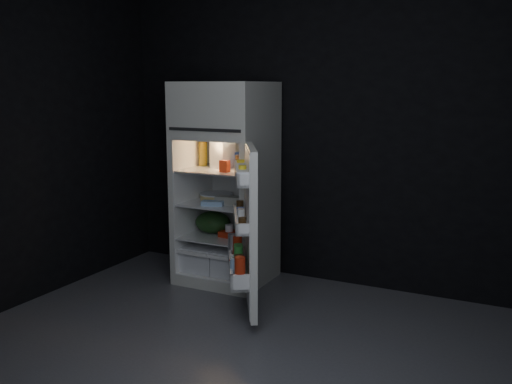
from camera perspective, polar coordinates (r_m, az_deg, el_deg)
The scene contains 19 objects.
floor at distance 3.88m, azimuth -1.94°, elevation -16.11°, with size 4.00×3.40×0.00m, color #56565C.
wall_back at distance 5.04m, azimuth 7.31°, elevation 5.99°, with size 4.00×0.00×2.70m, color black.
wall_front at distance 2.18m, azimuth -24.12°, elevation -0.68°, with size 4.00×0.00×2.70m, color black.
wall_left at distance 4.78m, azimuth -23.66°, elevation 4.96°, with size 0.00×3.40×2.70m, color black.
refrigerator at distance 5.08m, azimuth -2.91°, elevation 1.62°, with size 0.76×0.71×1.78m.
fridge_door at distance 4.27m, azimuth -0.92°, elevation -3.88°, with size 0.53×0.72×1.22m.
milk_jug at distance 5.06m, azimuth -3.37°, elevation 3.75°, with size 0.16×0.16×0.24m, color white.
mayo_jar at distance 5.06m, azimuth -1.51°, elevation 3.19°, with size 0.11×0.11×0.14m, color #1B3A95.
jam_jar at distance 4.94m, azimuth -1.49°, elevation 2.96°, with size 0.10×0.10×0.13m, color #32200E.
amber_bottle at distance 5.23m, azimuth -5.33°, elevation 3.84°, with size 0.08×0.08×0.22m, color #BF901E.
small_carton at distance 4.83m, azimuth -3.15°, elevation 2.59°, with size 0.08×0.06×0.10m, color red.
egg_carton at distance 4.97m, azimuth -2.38°, elevation -0.85°, with size 0.29×0.11×0.07m, color gray.
pie at distance 5.24m, azimuth -4.00°, elevation -0.44°, with size 0.30×0.30×0.04m, color tan.
flat_package at distance 4.94m, azimuth -4.36°, elevation -1.13°, with size 0.19×0.09×0.04m, color #87ABD1.
wrapped_pkg at distance 5.11m, azimuth -0.09°, elevation -0.65°, with size 0.11×0.09×0.05m, color beige.
produce_bag at distance 5.20m, azimuth -4.33°, elevation -3.04°, with size 0.33×0.28×0.20m, color #193815.
yogurt_tray at distance 5.05m, azimuth -2.10°, elevation -4.29°, with size 0.27×0.15×0.05m, color #B1260F.
small_can_red at distance 5.23m, azimuth -1.02°, elevation -3.54°, with size 0.06×0.06×0.09m, color #B1260F.
small_can_silver at distance 5.11m, azimuth 0.26°, elevation -3.88°, with size 0.07×0.07×0.09m, color silver.
Camera 1 is at (1.67, -3.04, 1.74)m, focal length 40.00 mm.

